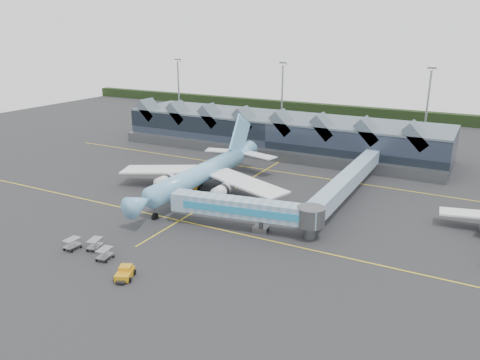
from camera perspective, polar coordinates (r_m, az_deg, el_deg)
The scene contains 10 objects.
ground at distance 90.45m, azimuth -4.42°, elevation -3.21°, with size 260.00×260.00×0.00m, color #27282A.
taxi_stripes at distance 98.47m, azimuth -1.30°, elevation -1.37°, with size 120.00×60.00×0.01m.
tree_line_far at distance 189.05m, azimuth 13.92°, elevation 8.09°, with size 260.00×4.00×4.00m, color black.
terminal at distance 131.64m, azimuth 4.80°, elevation 5.73°, with size 90.00×22.25×12.52m.
light_masts at distance 137.41m, azimuth 17.67°, elevation 8.70°, with size 132.40×42.56×22.45m.
main_airliner at distance 96.96m, azimuth -4.50°, elevation 0.90°, with size 39.10×44.84×14.44m.
jet_bridge at distance 78.19m, azimuth 1.76°, elevation -3.70°, with size 26.44×7.75×5.54m.
fuel_truck at distance 101.44m, azimuth -5.50°, elevation 0.28°, with size 6.06×10.05×3.44m.
pushback_tug at distance 67.01m, azimuth -13.86°, elevation -10.97°, with size 3.27×4.00×1.61m.
baggage_carts at distance 75.29m, azimuth -17.76°, elevation -7.76°, with size 8.61×4.49×1.74m.
Camera 1 is at (45.90, -70.84, 32.48)m, focal length 35.00 mm.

